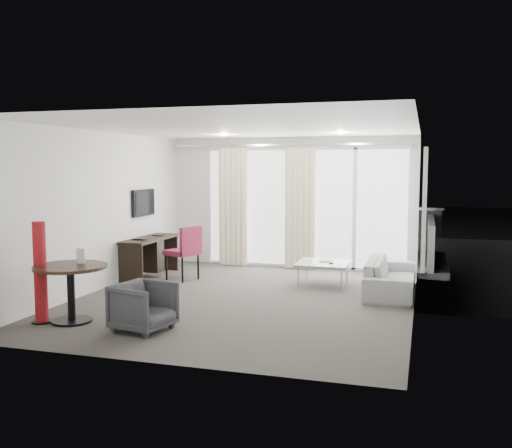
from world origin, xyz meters
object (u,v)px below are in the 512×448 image
(rattan_chair_a, at_px, (342,239))
(red_lamp, at_px, (40,272))
(rattan_chair_b, at_px, (389,243))
(round_table, at_px, (71,294))
(tub_armchair, at_px, (144,307))
(sofa, at_px, (391,276))
(desk_chair, at_px, (182,253))
(desk, at_px, (150,257))
(coffee_table, at_px, (323,274))

(rattan_chair_a, bearing_deg, red_lamp, -119.08)
(red_lamp, bearing_deg, rattan_chair_b, 57.29)
(round_table, relative_size, rattan_chair_a, 1.09)
(tub_armchair, xyz_separation_m, rattan_chair_b, (2.58, 6.23, 0.09))
(tub_armchair, relative_size, rattan_chair_b, 0.85)
(round_table, height_order, tub_armchair, round_table)
(red_lamp, xyz_separation_m, sofa, (4.25, 3.08, -0.39))
(rattan_chair_a, height_order, rattan_chair_b, rattan_chair_a)
(rattan_chair_a, relative_size, rattan_chair_b, 1.10)
(red_lamp, height_order, rattan_chair_b, red_lamp)
(red_lamp, bearing_deg, sofa, 35.93)
(tub_armchair, bearing_deg, desk_chair, 27.14)
(desk, distance_m, tub_armchair, 3.54)
(red_lamp, height_order, rattan_chair_a, red_lamp)
(desk, bearing_deg, desk_chair, -8.28)
(desk, distance_m, desk_chair, 0.71)
(sofa, bearing_deg, rattan_chair_b, 3.97)
(round_table, distance_m, tub_armchair, 1.09)
(desk, height_order, red_lamp, red_lamp)
(desk, relative_size, desk_chair, 1.58)
(desk, distance_m, rattan_chair_b, 5.12)
(red_lamp, distance_m, coffee_table, 4.62)
(sofa, height_order, rattan_chair_a, rattan_chair_a)
(desk_chair, height_order, tub_armchair, desk_chair)
(round_table, height_order, rattan_chair_a, rattan_chair_a)
(tub_armchair, bearing_deg, red_lamp, 103.60)
(sofa, bearing_deg, round_table, 127.14)
(desk_chair, xyz_separation_m, rattan_chair_a, (2.41, 3.28, -0.06))
(round_table, xyz_separation_m, rattan_chair_b, (3.67, 6.14, 0.01))
(desk, xyz_separation_m, red_lamp, (0.09, -3.24, 0.30))
(desk_chair, bearing_deg, desk, -167.17)
(round_table, xyz_separation_m, red_lamp, (-0.36, -0.13, 0.29))
(coffee_table, bearing_deg, red_lamp, -132.43)
(desk, xyz_separation_m, round_table, (0.45, -3.10, 0.02))
(desk_chair, relative_size, sofa, 0.52)
(sofa, bearing_deg, desk_chair, 89.14)
(coffee_table, bearing_deg, rattan_chair_b, 72.20)
(desk_chair, bearing_deg, rattan_chair_b, 63.59)
(desk_chair, height_order, sofa, desk_chair)
(desk_chair, relative_size, rattan_chair_a, 1.13)
(desk, height_order, sofa, desk)
(round_table, height_order, coffee_table, round_table)
(coffee_table, bearing_deg, desk, -177.11)
(sofa, bearing_deg, coffee_table, 74.50)
(tub_armchair, bearing_deg, desk, 37.58)
(tub_armchair, bearing_deg, rattan_chair_b, -10.72)
(desk_chair, relative_size, round_table, 1.04)
(coffee_table, distance_m, sofa, 1.19)
(coffee_table, height_order, sofa, sofa)
(round_table, relative_size, tub_armchair, 1.42)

